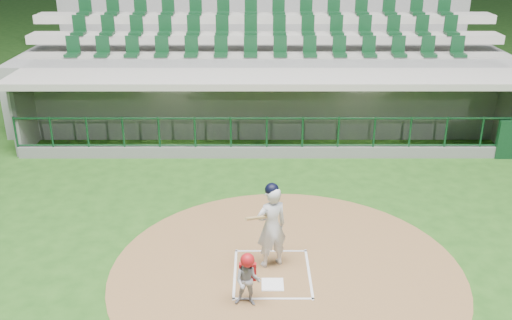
{
  "coord_description": "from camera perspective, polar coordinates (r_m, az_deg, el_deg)",
  "views": [
    {
      "loc": [
        -0.33,
        -10.07,
        6.53
      ],
      "look_at": [
        -0.32,
        2.6,
        1.3
      ],
      "focal_mm": 40.0,
      "sensor_mm": 36.0,
      "label": 1
    }
  ],
  "objects": [
    {
      "name": "dugout_structure",
      "position": [
        18.77,
        1.37,
        5.14
      ],
      "size": [
        16.4,
        3.7,
        3.0
      ],
      "color": "slate",
      "rests_on": "ground"
    },
    {
      "name": "batter_box_chalk",
      "position": [
        11.75,
        1.61,
        -11.25
      ],
      "size": [
        1.55,
        1.8,
        0.01
      ],
      "color": "white",
      "rests_on": "ground"
    },
    {
      "name": "batter",
      "position": [
        11.55,
        1.55,
        -6.55
      ],
      "size": [
        0.92,
        0.97,
        1.86
      ],
      "color": "silver",
      "rests_on": "dirt_circle"
    },
    {
      "name": "home_plate",
      "position": [
        11.42,
        1.67,
        -12.34
      ],
      "size": [
        0.43,
        0.43,
        0.02
      ],
      "primitive_type": "cube",
      "color": "white",
      "rests_on": "dirt_circle"
    },
    {
      "name": "ground",
      "position": [
        12.01,
        1.57,
        -10.52
      ],
      "size": [
        120.0,
        120.0,
        0.0
      ],
      "primitive_type": "plane",
      "color": "#1E4A15",
      "rests_on": "ground"
    },
    {
      "name": "seating_deck",
      "position": [
        21.59,
        0.85,
        8.74
      ],
      "size": [
        17.0,
        6.72,
        5.15
      ],
      "color": "gray",
      "rests_on": "ground"
    },
    {
      "name": "dirt_circle",
      "position": [
        11.85,
        3.08,
        -11.01
      ],
      "size": [
        7.2,
        7.2,
        0.01
      ],
      "primitive_type": "cylinder",
      "color": "brown",
      "rests_on": "ground"
    },
    {
      "name": "catcher",
      "position": [
        10.62,
        -0.85,
        -11.82
      ],
      "size": [
        0.53,
        0.44,
        1.08
      ],
      "color": "#98989E",
      "rests_on": "dirt_circle"
    }
  ]
}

